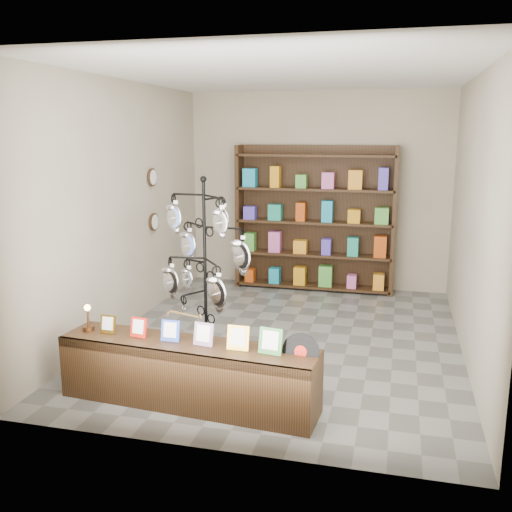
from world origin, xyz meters
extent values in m
plane|color=slate|center=(0.00, 0.00, 0.00)|extent=(5.00, 5.00, 0.00)
plane|color=#AFA38C|center=(0.00, 2.50, 1.50)|extent=(4.00, 0.00, 4.00)
plane|color=#AFA38C|center=(0.00, -2.50, 1.50)|extent=(4.00, 0.00, 4.00)
plane|color=#AFA38C|center=(-2.00, 0.00, 1.50)|extent=(0.00, 5.00, 5.00)
plane|color=#AFA38C|center=(2.00, 0.00, 1.50)|extent=(0.00, 5.00, 5.00)
plane|color=white|center=(0.00, 0.00, 3.00)|extent=(5.00, 5.00, 0.00)
cylinder|color=black|center=(-0.64, -0.94, 0.01)|extent=(0.53, 0.53, 0.03)
cylinder|color=black|center=(-0.64, -0.94, 0.96)|extent=(0.04, 0.04, 1.92)
sphere|color=black|center=(-0.64, -0.94, 1.94)|extent=(0.06, 0.06, 0.06)
ellipsoid|color=silver|center=(-0.56, -0.76, 0.60)|extent=(0.11, 0.07, 0.20)
cube|color=#A77C45|center=(-0.79, -1.17, 0.61)|extent=(0.35, 0.13, 0.04)
cube|color=black|center=(-0.50, -1.83, 0.29)|extent=(2.37, 0.67, 0.58)
cube|color=gold|center=(-1.30, -1.76, 0.66)|extent=(0.15, 0.06, 0.17)
cube|color=red|center=(-0.98, -1.79, 0.67)|extent=(0.16, 0.07, 0.18)
cube|color=#263FA5|center=(-0.66, -1.82, 0.67)|extent=(0.17, 0.07, 0.19)
cube|color=#E54C33|center=(-0.34, -1.84, 0.68)|extent=(0.19, 0.07, 0.20)
cube|color=gold|center=(-0.03, -1.87, 0.68)|extent=(0.20, 0.08, 0.21)
cube|color=#337233|center=(0.26, -1.89, 0.69)|extent=(0.21, 0.08, 0.22)
cylinder|color=black|center=(0.51, -1.86, 0.61)|extent=(0.32, 0.10, 0.31)
cylinder|color=red|center=(0.51, -1.86, 0.61)|extent=(0.11, 0.04, 0.11)
cylinder|color=#4D2D16|center=(-1.51, -1.75, 0.60)|extent=(0.11, 0.11, 0.04)
cylinder|color=#4D2D16|center=(-1.51, -1.75, 0.69)|extent=(0.02, 0.02, 0.15)
sphere|color=#FFBF59|center=(-1.51, -1.75, 0.80)|extent=(0.06, 0.06, 0.06)
cube|color=black|center=(0.00, 2.44, 1.10)|extent=(2.40, 0.04, 2.20)
cube|color=black|center=(-1.18, 2.28, 1.10)|extent=(0.06, 0.36, 2.20)
cube|color=black|center=(1.18, 2.28, 1.10)|extent=(0.06, 0.36, 2.20)
cube|color=black|center=(0.00, 2.28, 0.05)|extent=(2.36, 0.36, 0.04)
cube|color=black|center=(0.00, 2.28, 0.55)|extent=(2.36, 0.36, 0.03)
cube|color=black|center=(0.00, 2.28, 1.05)|extent=(2.36, 0.36, 0.04)
cube|color=black|center=(0.00, 2.28, 1.55)|extent=(2.36, 0.36, 0.04)
cube|color=black|center=(0.00, 2.28, 2.05)|extent=(2.36, 0.36, 0.04)
cylinder|color=black|center=(-1.97, 0.80, 1.80)|extent=(0.03, 0.24, 0.24)
cylinder|color=black|center=(-1.97, 0.80, 1.20)|extent=(0.03, 0.24, 0.24)
camera|label=1|loc=(1.24, -6.26, 2.38)|focal=40.00mm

